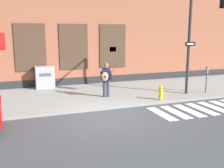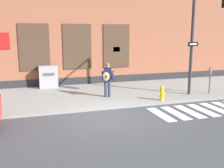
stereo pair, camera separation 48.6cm
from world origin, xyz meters
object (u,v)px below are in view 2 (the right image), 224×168
(busker, at_px, (107,78))
(fire_hydrant, at_px, (162,93))
(traffic_light, at_px, (205,26))
(parking_meter, at_px, (210,76))
(utility_box, at_px, (48,77))

(busker, xyz_separation_m, fire_hydrant, (2.26, -1.44, -0.62))
(busker, distance_m, traffic_light, 5.22)
(parking_meter, xyz_separation_m, fire_hydrant, (-3.07, -0.51, -0.60))
(utility_box, bearing_deg, parking_meter, -27.94)
(utility_box, relative_size, fire_hydrant, 1.82)
(fire_hydrant, bearing_deg, traffic_light, -6.28)
(traffic_light, height_order, utility_box, traffic_light)
(utility_box, height_order, fire_hydrant, utility_box)
(parking_meter, relative_size, fire_hydrant, 2.05)
(parking_meter, bearing_deg, utility_box, 152.06)
(traffic_light, relative_size, utility_box, 3.97)
(busker, bearing_deg, utility_box, 128.52)
(fire_hydrant, bearing_deg, busker, 147.45)
(utility_box, xyz_separation_m, fire_hydrant, (4.87, -4.72, -0.29))
(traffic_light, height_order, fire_hydrant, traffic_light)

